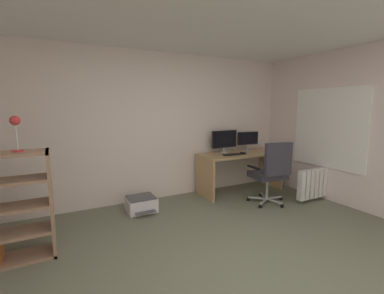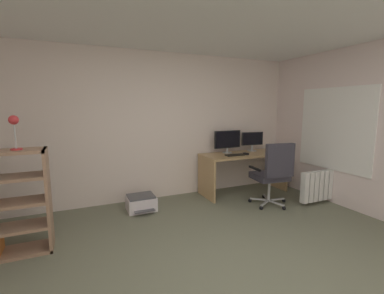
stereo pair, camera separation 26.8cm
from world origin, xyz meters
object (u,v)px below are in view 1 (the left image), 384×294
Objects in this scene: keyboard at (232,155)px; office_chair at (272,170)px; desk_lamp at (15,126)px; printer at (141,204)px; computer_mouse at (243,153)px; desk at (240,163)px; monitor_secondary at (248,139)px; radiator at (321,182)px; monitor_main at (224,140)px.

office_chair is (0.28, -0.69, -0.18)m from keyboard.
office_chair is 2.90× the size of desk_lamp.
office_chair is at bearing -19.91° from printer.
desk is at bearing 62.69° from computer_mouse.
monitor_secondary reaches higher than computer_mouse.
computer_mouse is at bearing 0.31° from keyboard.
radiator is (2.93, -0.92, 0.19)m from printer.
keyboard is 1.59m from radiator.
desk_lamp is (-3.42, -0.78, 0.85)m from desk.
radiator reaches higher than printer.
office_chair is 2.15m from printer.
office_chair is 2.29× the size of printer.
desk_lamp reaches higher than office_chair.
desk_lamp reaches higher than monitor_secondary.
office_chair is (0.26, -0.98, -0.41)m from monitor_main.
monitor_secondary is 1.10m from office_chair.
desk is 2.02m from printer.
monitor_main reaches higher than office_chair.
monitor_main is 1.10m from office_chair.
desk is 0.81m from office_chair.
computer_mouse is 3.49m from desk_lamp.
desk is 3.61m from desk_lamp.
printer is 3.07m from radiator.
desk_lamp is 4.52m from radiator.
radiator is at bearing -17.47° from printer.
desk is at bearing -150.26° from monitor_secondary.
monitor_main is at bearing -179.99° from monitor_secondary.
printer is (-1.97, 0.71, -0.46)m from office_chair.
desk is 0.54m from monitor_secondary.
desk is 2.89× the size of monitor_main.
keyboard reaches higher than printer.
monitor_secondary is at bearing 72.73° from office_chair.
radiator is at bearing -12.26° from office_chair.
keyboard is 0.32× the size of office_chair.
office_chair reaches higher than radiator.
printer is (-1.92, 0.03, -0.65)m from computer_mouse.
monitor_main is 0.37m from keyboard.
desk_lamp is (-3.42, 0.03, 0.83)m from office_chair.
computer_mouse is at bearing 138.64° from radiator.
monitor_secondary is at bearing 118.62° from radiator.
computer_mouse is 0.28× the size of desk_lamp.
radiator is at bearing -61.38° from monitor_secondary.
desk_lamp is at bearing -176.12° from computer_mouse.
monitor_main is at bearing 116.95° from computer_mouse.
keyboard is (-0.02, -0.29, -0.23)m from monitor_main.
keyboard is at bearing 143.98° from radiator.
keyboard is at bearing -0.77° from printer.
computer_mouse is at bearing -56.03° from monitor_main.
computer_mouse is at bearing -139.48° from monitor_secondary.
monitor_main is 1.62× the size of keyboard.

